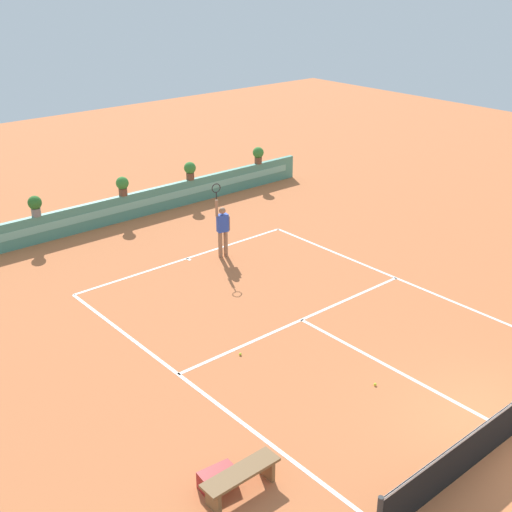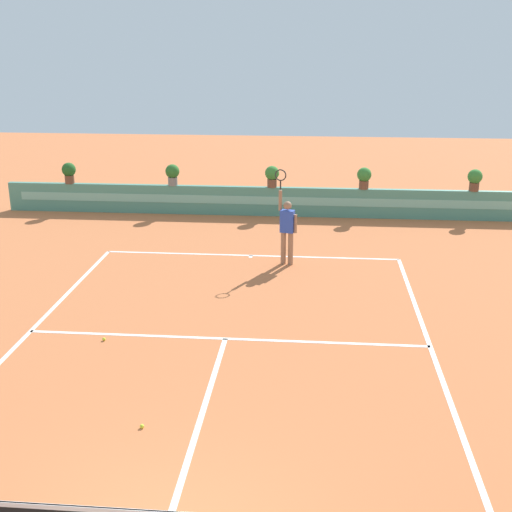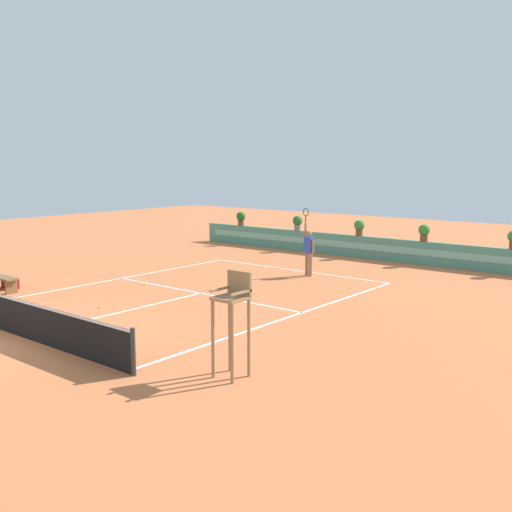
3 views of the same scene
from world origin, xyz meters
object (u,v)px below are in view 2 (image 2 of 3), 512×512
at_px(tennis_player, 287,227).
at_px(potted_plant_left, 172,173).
at_px(potted_plant_centre, 272,175).
at_px(tennis_ball_mid_court, 104,339).
at_px(potted_plant_far_right, 475,179).
at_px(tennis_ball_near_baseline, 142,426).
at_px(potted_plant_far_left, 69,172).
at_px(potted_plant_right, 364,177).

height_order(tennis_player, potted_plant_left, tennis_player).
relative_size(tennis_player, potted_plant_centre, 3.57).
bearing_deg(tennis_ball_mid_court, potted_plant_far_right, 47.49).
bearing_deg(tennis_ball_near_baseline, potted_plant_far_left, 113.90).
bearing_deg(potted_plant_far_left, potted_plant_left, 0.00).
xyz_separation_m(potted_plant_right, potted_plant_left, (-6.52, 0.00, 0.00)).
height_order(tennis_player, tennis_ball_mid_court, tennis_player).
bearing_deg(potted_plant_far_right, potted_plant_centre, 180.00).
distance_m(tennis_player, potted_plant_far_right, 7.89).
relative_size(tennis_ball_near_baseline, potted_plant_far_left, 0.09).
height_order(tennis_ball_near_baseline, potted_plant_left, potted_plant_left).
xyz_separation_m(tennis_ball_near_baseline, tennis_ball_mid_court, (-1.57, 3.06, 0.00)).
distance_m(tennis_ball_mid_court, potted_plant_centre, 10.74).
height_order(potted_plant_right, potted_plant_centre, same).
xyz_separation_m(tennis_player, potted_plant_far_left, (-7.82, 5.14, 0.36)).
xyz_separation_m(tennis_player, potted_plant_left, (-4.17, 5.14, 0.36)).
xyz_separation_m(tennis_ball_near_baseline, potted_plant_centre, (1.16, 13.36, 1.38)).
height_order(tennis_player, potted_plant_far_left, tennis_player).
bearing_deg(potted_plant_left, tennis_player, -50.98).
xyz_separation_m(tennis_ball_near_baseline, potted_plant_right, (4.25, 13.36, 1.38)).
relative_size(tennis_ball_mid_court, potted_plant_far_right, 0.09).
distance_m(tennis_ball_mid_court, potted_plant_right, 11.91).
bearing_deg(potted_plant_right, tennis_player, -114.56).
bearing_deg(potted_plant_centre, tennis_ball_near_baseline, -94.96).
xyz_separation_m(tennis_ball_near_baseline, potted_plant_far_left, (-5.92, 13.36, 1.38)).
distance_m(tennis_player, tennis_ball_mid_court, 6.30).
bearing_deg(tennis_player, potted_plant_centre, 98.21).
bearing_deg(tennis_player, tennis_ball_mid_court, -123.92).
bearing_deg(potted_plant_left, tennis_ball_mid_court, -86.12).
xyz_separation_m(tennis_ball_near_baseline, potted_plant_left, (-2.27, 13.36, 1.38)).
relative_size(potted_plant_far_left, potted_plant_right, 1.00).
xyz_separation_m(tennis_player, potted_plant_centre, (-0.74, 5.14, 0.36)).
bearing_deg(potted_plant_right, tennis_ball_near_baseline, -107.65).
xyz_separation_m(tennis_ball_mid_court, potted_plant_far_left, (-4.35, 10.30, 1.38)).
bearing_deg(potted_plant_right, potted_plant_left, 180.00).
bearing_deg(potted_plant_centre, potted_plant_far_right, 0.00).
bearing_deg(potted_plant_right, potted_plant_far_left, 180.00).
bearing_deg(tennis_ball_near_baseline, potted_plant_far_right, 59.49).
height_order(potted_plant_far_left, potted_plant_far_right, same).
relative_size(tennis_ball_mid_court, potted_plant_left, 0.09).
distance_m(potted_plant_far_left, potted_plant_far_right, 13.79).
height_order(tennis_ball_near_baseline, tennis_ball_mid_court, same).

